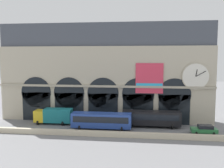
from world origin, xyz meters
The scene contains 7 objects.
ground_plane centered at (0.00, 0.00, 0.00)m, with size 200.00×200.00×0.00m, color slate.
quay_parapet_wall centered at (0.00, -4.28, 0.46)m, with size 90.00×0.70×0.92m, color beige.
station_building centered at (0.05, 7.17, 9.80)m, with size 44.18×4.73×20.36m.
box_truck_midwest centered at (-9.60, 2.53, 1.70)m, with size 7.50×2.91×3.12m.
bus_center centered at (0.53, -0.35, 1.78)m, with size 11.00×3.25×3.10m.
bus_mideast centered at (9.74, 2.59, 1.78)m, with size 11.00×3.25×3.10m.
car_east centered at (18.80, -0.68, 0.80)m, with size 4.40×2.22×1.55m.
Camera 1 is at (7.99, -45.05, 13.28)m, focal length 40.28 mm.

